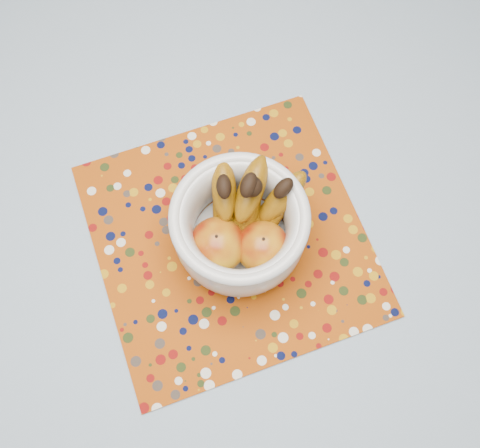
# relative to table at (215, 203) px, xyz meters

# --- Properties ---
(table) EXTENTS (1.20, 1.20, 0.75)m
(table) POSITION_rel_table_xyz_m (0.00, 0.00, 0.00)
(table) COLOR brown
(table) RESTS_ON ground
(tablecloth) EXTENTS (1.32, 1.32, 0.01)m
(tablecloth) POSITION_rel_table_xyz_m (0.00, 0.00, 0.08)
(tablecloth) COLOR slate
(tablecloth) RESTS_ON table
(placemat) EXTENTS (0.60, 0.60, 0.00)m
(placemat) POSITION_rel_table_xyz_m (0.04, -0.10, 0.09)
(placemat) COLOR #933B08
(placemat) RESTS_ON tablecloth
(fruit_bowl) EXTENTS (0.25, 0.23, 0.18)m
(fruit_bowl) POSITION_rel_table_xyz_m (0.07, -0.09, 0.17)
(fruit_bowl) COLOR silver
(fruit_bowl) RESTS_ON placemat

